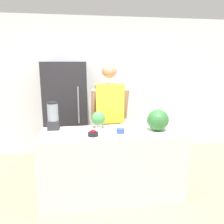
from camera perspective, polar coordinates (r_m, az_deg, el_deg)
name	(u,v)px	position (r m, az deg, el deg)	size (l,w,h in m)	color
ground_plane	(116,208)	(2.93, 1.14, -23.86)	(14.00, 14.00, 0.00)	tan
wall_back	(100,86)	(4.35, -3.21, 6.71)	(8.00, 0.06, 2.60)	silver
counter_island	(112,163)	(2.97, 0.10, -13.27)	(1.83, 0.65, 0.88)	beige
refrigerator	(66,112)	(4.04, -11.83, 0.06)	(0.74, 0.65, 1.77)	#232328
person	(109,118)	(3.43, -0.66, -1.58)	(0.57, 0.27, 1.75)	gray
cutting_board	(156,131)	(2.88, 11.38, -4.82)	(0.38, 0.30, 0.01)	white
watermelon	(158,120)	(2.83, 11.90, -2.09)	(0.27, 0.27, 0.27)	#2D6B33
bowl_cherries	(93,133)	(2.65, -4.96, -5.61)	(0.13, 0.13, 0.08)	black
bowl_cream	(108,132)	(2.67, -1.00, -5.35)	(0.13, 0.13, 0.08)	beige
bowl_small_blue	(120,131)	(2.74, 2.23, -4.94)	(0.10, 0.10, 0.06)	#334C9E
blender	(53,116)	(2.96, -15.14, -1.08)	(0.15, 0.15, 0.37)	#28282D
potted_plant	(98,119)	(2.93, -3.61, -1.80)	(0.18, 0.18, 0.23)	beige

